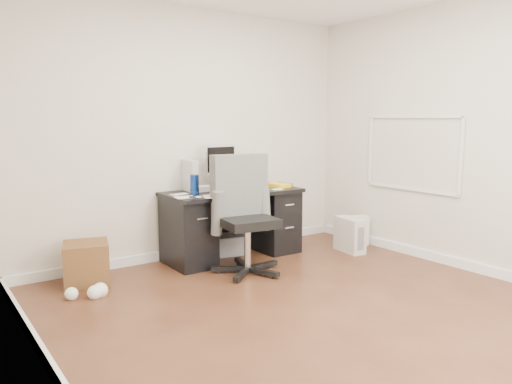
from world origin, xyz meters
TOP-DOWN VIEW (x-y plane):
  - ground at (0.00, 0.00)m, footprint 4.00×4.00m
  - room_shell at (0.03, 0.03)m, footprint 4.02×4.02m
  - desk at (0.30, 1.65)m, footprint 1.50×0.70m
  - loose_papers at (0.10, 1.60)m, footprint 1.10×0.60m
  - lcd_monitor at (0.24, 1.82)m, footprint 0.41×0.24m
  - keyboard at (0.37, 1.51)m, footprint 0.51×0.22m
  - computer_mouse at (0.47, 1.66)m, footprint 0.06×0.06m
  - travel_mug at (-0.18, 1.62)m, footprint 0.10×0.10m
  - white_binder at (-0.12, 1.84)m, footprint 0.15×0.30m
  - magazine_file at (0.78, 1.86)m, footprint 0.14×0.23m
  - pen_cup at (0.55, 1.87)m, footprint 0.15×0.15m
  - yellow_book at (0.88, 1.57)m, footprint 0.22×0.27m
  - paper_remote at (0.35, 1.39)m, footprint 0.33×0.30m
  - office_chair at (0.11, 1.07)m, footprint 0.75×0.75m
  - pc_tower at (1.53, 1.07)m, footprint 0.23×0.42m
  - shopping_bag at (1.82, 1.23)m, footprint 0.31×0.26m
  - wicker_basket at (-1.31, 1.65)m, footprint 0.49×0.49m
  - desk_printer at (0.32, 1.80)m, footprint 0.41×0.36m

SIDE VIEW (x-z plane):
  - ground at x=0.00m, z-range 0.00..0.00m
  - desk_printer at x=0.32m, z-range 0.00..0.21m
  - shopping_bag at x=1.82m, z-range 0.00..0.36m
  - pc_tower at x=1.53m, z-range 0.00..0.40m
  - wicker_basket at x=-1.31m, z-range 0.00..0.40m
  - desk at x=0.30m, z-range 0.02..0.77m
  - office_chair at x=0.11m, z-range 0.00..1.17m
  - loose_papers at x=0.10m, z-range 0.75..0.75m
  - paper_remote at x=0.35m, z-range 0.75..0.77m
  - keyboard at x=0.37m, z-range 0.75..0.78m
  - yellow_book at x=0.88m, z-range 0.75..0.79m
  - computer_mouse at x=0.47m, z-range 0.75..0.80m
  - travel_mug at x=-0.18m, z-range 0.75..0.96m
  - magazine_file at x=0.78m, z-range 0.75..1.00m
  - pen_cup at x=0.55m, z-range 0.75..1.02m
  - white_binder at x=-0.12m, z-range 0.75..1.09m
  - lcd_monitor at x=0.24m, z-range 0.75..1.25m
  - room_shell at x=0.03m, z-range 0.30..3.01m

